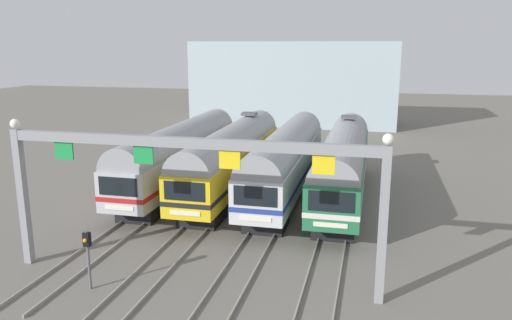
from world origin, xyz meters
TOP-DOWN VIEW (x-y plane):
  - ground_plane at (0.00, 0.00)m, footprint 160.00×160.00m
  - track_bed at (-0.00, 17.00)m, footprint 13.06×70.00m
  - commuter_train_stainless at (-5.78, -0.01)m, footprint 2.88×18.06m
  - commuter_train_yellow at (-1.93, -0.00)m, footprint 2.88×18.06m
  - commuter_train_silver at (1.93, -0.01)m, footprint 2.88×18.06m
  - commuter_train_green at (5.78, -0.00)m, footprint 2.88×18.06m
  - catenary_gantry at (0.00, -13.50)m, footprint 16.79×0.44m
  - yard_signal_mast at (-3.85, -15.25)m, footprint 0.28×0.35m
  - maintenance_building at (-2.80, 33.33)m, footprint 26.24×10.00m

SIDE VIEW (x-z plane):
  - ground_plane at x=0.00m, z-range 0.00..0.00m
  - track_bed at x=0.00m, z-range 0.00..0.15m
  - yard_signal_mast at x=-3.85m, z-range 0.53..3.15m
  - commuter_train_stainless at x=-5.78m, z-range 0.30..5.07m
  - commuter_train_silver at x=1.93m, z-range 0.30..5.07m
  - commuter_train_yellow at x=-1.93m, z-range 0.16..5.21m
  - commuter_train_green at x=5.78m, z-range 0.16..5.21m
  - catenary_gantry at x=0.00m, z-range 1.60..8.57m
  - maintenance_building at x=-2.80m, z-range 0.00..10.65m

